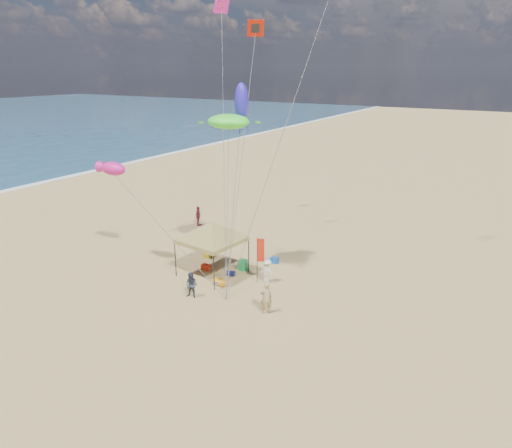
# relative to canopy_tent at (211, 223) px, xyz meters

# --- Properties ---
(ground) EXTENTS (280.00, 280.00, 0.00)m
(ground) POSITION_rel_canopy_tent_xyz_m (3.31, -3.07, -3.44)
(ground) COLOR tan
(ground) RESTS_ON ground
(canopy_tent) EXTENTS (6.66, 6.66, 4.13)m
(canopy_tent) POSITION_rel_canopy_tent_xyz_m (0.00, 0.00, 0.00)
(canopy_tent) COLOR black
(canopy_tent) RESTS_ON ground
(feather_flag) EXTENTS (0.43, 0.20, 2.99)m
(feather_flag) POSITION_rel_canopy_tent_xyz_m (3.29, 0.42, -1.44)
(feather_flag) COLOR black
(feather_flag) RESTS_ON ground
(cooler_red) EXTENTS (0.54, 0.38, 0.38)m
(cooler_red) POSITION_rel_canopy_tent_xyz_m (-0.76, 0.26, -3.25)
(cooler_red) COLOR red
(cooler_red) RESTS_ON ground
(cooler_blue) EXTENTS (0.54, 0.38, 0.38)m
(cooler_blue) POSITION_rel_canopy_tent_xyz_m (2.56, 3.60, -3.25)
(cooler_blue) COLOR #1450AA
(cooler_blue) RESTS_ON ground
(bag_navy) EXTENTS (0.69, 0.54, 0.36)m
(bag_navy) POSITION_rel_canopy_tent_xyz_m (1.20, 0.32, -3.26)
(bag_navy) COLOR #0D1039
(bag_navy) RESTS_ON ground
(bag_orange) EXTENTS (0.54, 0.69, 0.36)m
(bag_orange) POSITION_rel_canopy_tent_xyz_m (-1.82, 3.88, -3.26)
(bag_orange) COLOR orange
(bag_orange) RESTS_ON ground
(chair_green) EXTENTS (0.50, 0.50, 0.70)m
(chair_green) POSITION_rel_canopy_tent_xyz_m (1.33, 1.51, -3.09)
(chair_green) COLOR green
(chair_green) RESTS_ON ground
(chair_yellow) EXTENTS (0.50, 0.50, 0.70)m
(chair_yellow) POSITION_rel_canopy_tent_xyz_m (-1.91, 2.07, -3.09)
(chair_yellow) COLOR gold
(chair_yellow) RESTS_ON ground
(crate_grey) EXTENTS (0.34, 0.30, 0.28)m
(crate_grey) POSITION_rel_canopy_tent_xyz_m (1.18, -1.24, -3.30)
(crate_grey) COLOR slate
(crate_grey) RESTS_ON ground
(beach_cart) EXTENTS (0.90, 0.50, 0.24)m
(beach_cart) POSITION_rel_canopy_tent_xyz_m (1.37, -1.11, -3.24)
(beach_cart) COLOR orange
(beach_cart) RESTS_ON ground
(person_near_a) EXTENTS (0.80, 0.77, 1.84)m
(person_near_a) POSITION_rel_canopy_tent_xyz_m (5.47, -2.59, -2.52)
(person_near_a) COLOR tan
(person_near_a) RESTS_ON ground
(person_near_b) EXTENTS (0.87, 0.74, 1.56)m
(person_near_b) POSITION_rel_canopy_tent_xyz_m (0.92, -3.31, -2.66)
(person_near_b) COLOR #323B45
(person_near_b) RESTS_ON ground
(person_near_c) EXTENTS (1.05, 0.68, 1.53)m
(person_near_c) POSITION_rel_canopy_tent_xyz_m (3.62, 0.75, -2.67)
(person_near_c) COLOR silver
(person_near_c) RESTS_ON ground
(person_far_a) EXTENTS (0.73, 1.08, 1.71)m
(person_far_a) POSITION_rel_canopy_tent_xyz_m (-6.77, 7.20, -2.59)
(person_far_a) COLOR #A7404C
(person_far_a) RESTS_ON ground
(turtle_kite) EXTENTS (2.93, 2.46, 0.90)m
(turtle_kite) POSITION_rel_canopy_tent_xyz_m (0.53, 1.33, 6.17)
(turtle_kite) COLOR #43FF33
(turtle_kite) RESTS_ON ground
(fish_kite) EXTENTS (2.14, 1.37, 0.88)m
(fish_kite) POSITION_rel_canopy_tent_xyz_m (-6.57, -1.59, 3.06)
(fish_kite) COLOR #D71D83
(fish_kite) RESTS_ON ground
(squid_kite) EXTENTS (1.13, 1.13, 2.25)m
(squid_kite) POSITION_rel_canopy_tent_xyz_m (0.85, 2.29, 7.29)
(squid_kite) COLOR #2C20BF
(squid_kite) RESTS_ON ground
(stunt_kite_pink) EXTENTS (1.09, 1.32, 1.12)m
(stunt_kite_pink) POSITION_rel_canopy_tent_xyz_m (-6.38, 10.73, 13.85)
(stunt_kite_pink) COLOR #EA24AA
(stunt_kite_pink) RESTS_ON ground
(stunt_kite_red) EXTENTS (1.28, 1.17, 1.10)m
(stunt_kite_red) POSITION_rel_canopy_tent_xyz_m (-1.77, 8.27, 11.87)
(stunt_kite_red) COLOR red
(stunt_kite_red) RESTS_ON ground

